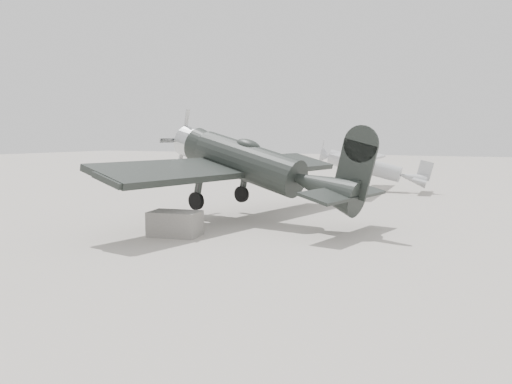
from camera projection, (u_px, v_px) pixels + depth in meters
ground at (218, 228)px, 19.88m from camera, size 160.00×160.00×0.00m
lowwing_monoplane at (257, 166)px, 21.23m from camera, size 10.07×13.97×4.49m
highwing_monoplane at (369, 163)px, 33.34m from camera, size 7.37×10.39×2.95m
equipment_block at (175, 224)px, 18.35m from camera, size 2.01×1.47×0.91m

